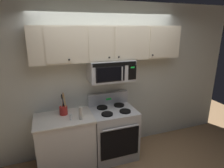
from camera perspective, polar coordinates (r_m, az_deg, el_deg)
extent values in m
cube|color=silver|center=(3.48, -1.67, 1.34)|extent=(5.20, 0.10, 2.70)
cube|color=#B7BABF|center=(3.51, 0.40, -14.52)|extent=(0.76, 0.64, 0.90)
cube|color=black|center=(3.26, 2.46, -17.45)|extent=(0.67, 0.01, 0.52)
cylinder|color=#B7BABF|center=(3.08, 2.74, -13.11)|extent=(0.61, 0.03, 0.03)
cube|color=#B7BABF|center=(3.51, -1.19, -4.37)|extent=(0.76, 0.07, 0.22)
cube|color=#19D83F|center=(3.48, -1.00, -4.57)|extent=(0.10, 0.00, 0.04)
cylinder|color=black|center=(3.13, -1.48, -9.04)|extent=(0.19, 0.19, 0.02)
cylinder|color=black|center=(3.24, 3.97, -8.19)|extent=(0.19, 0.19, 0.02)
cylinder|color=black|center=(3.37, -2.98, -7.08)|extent=(0.19, 0.19, 0.02)
cylinder|color=black|center=(3.47, 2.11, -6.37)|extent=(0.19, 0.19, 0.02)
cube|color=#B7BABF|center=(3.20, -0.33, 4.13)|extent=(0.76, 0.39, 0.35)
cube|color=black|center=(2.99, 0.94, 5.97)|extent=(0.73, 0.01, 0.06)
cube|color=black|center=(3.00, -0.43, 2.97)|extent=(0.49, 0.01, 0.25)
cube|color=black|center=(2.99, -0.41, 2.96)|extent=(0.44, 0.01, 0.22)
cube|color=black|center=(3.14, 6.15, 3.50)|extent=(0.14, 0.01, 0.25)
cube|color=#19D83F|center=(3.12, 6.24, 5.00)|extent=(0.07, 0.00, 0.03)
cylinder|color=#B7BABF|center=(3.04, 3.10, 3.14)|extent=(0.02, 0.02, 0.23)
cube|color=beige|center=(3.16, -0.53, 12.23)|extent=(2.50, 0.33, 0.55)
cube|color=beige|center=(2.82, -15.76, 11.08)|extent=(0.38, 0.01, 0.51)
sphere|color=black|center=(2.85, -12.79, 7.16)|extent=(0.03, 0.03, 0.03)
cube|color=beige|center=(2.93, -3.37, 11.86)|extent=(0.38, 0.01, 0.51)
sphere|color=black|center=(2.98, -0.80, 8.00)|extent=(0.03, 0.03, 0.03)
cube|color=beige|center=(3.08, 4.32, 12.07)|extent=(0.38, 0.01, 0.51)
sphere|color=black|center=(3.04, 2.08, 8.15)|extent=(0.03, 0.03, 0.03)
cube|color=beige|center=(3.38, 14.20, 12.03)|extent=(0.38, 0.01, 0.51)
sphere|color=black|center=(3.32, 12.19, 8.51)|extent=(0.03, 0.03, 0.03)
cube|color=silver|center=(3.38, -13.77, -16.79)|extent=(0.90, 0.62, 0.86)
cube|color=beige|center=(3.16, -14.33, -9.95)|extent=(0.93, 0.65, 0.03)
cylinder|color=red|center=(3.22, -14.44, -7.74)|extent=(0.13, 0.13, 0.14)
cylinder|color=silver|center=(3.17, -14.94, -5.69)|extent=(0.04, 0.05, 0.24)
cylinder|color=tan|center=(3.15, -14.04, -5.34)|extent=(0.05, 0.06, 0.29)
cylinder|color=black|center=(3.16, -14.55, -5.28)|extent=(0.05, 0.08, 0.29)
cylinder|color=olive|center=(3.16, -14.75, -5.13)|extent=(0.05, 0.03, 0.31)
cylinder|color=black|center=(3.17, -14.75, -5.35)|extent=(0.03, 0.09, 0.28)
cylinder|color=white|center=(3.03, -12.29, -9.82)|extent=(0.05, 0.05, 0.08)
cylinder|color=#B7BABF|center=(3.01, -12.34, -9.00)|extent=(0.04, 0.04, 0.02)
cylinder|color=#B7B2A8|center=(2.99, -9.45, -8.70)|extent=(0.06, 0.06, 0.20)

